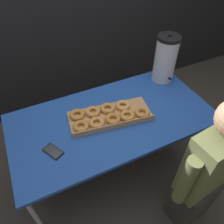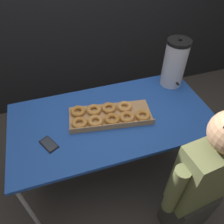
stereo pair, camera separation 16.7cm
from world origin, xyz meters
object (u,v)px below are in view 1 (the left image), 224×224
(person_seated, at_px, (206,174))
(coffee_urn, at_px, (165,59))
(donut_box, at_px, (108,115))
(cell_phone, at_px, (53,151))

(person_seated, bearing_deg, coffee_urn, -111.06)
(coffee_urn, xyz_separation_m, person_seated, (-0.25, -0.92, -0.34))
(donut_box, xyz_separation_m, cell_phone, (-0.47, -0.13, -0.02))
(cell_phone, bearing_deg, coffee_urn, -10.01)
(donut_box, xyz_separation_m, person_seated, (0.43, -0.67, -0.15))
(cell_phone, relative_size, person_seated, 0.12)
(person_seated, bearing_deg, cell_phone, -36.74)
(donut_box, height_order, coffee_urn, coffee_urn)
(donut_box, distance_m, cell_phone, 0.49)
(donut_box, bearing_deg, person_seated, -48.63)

